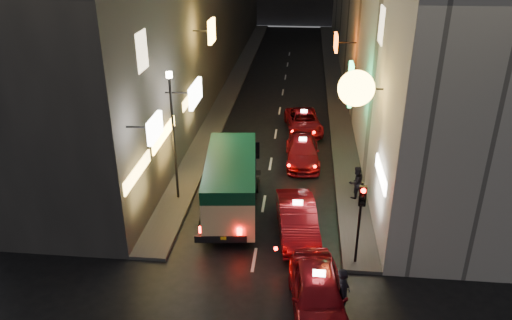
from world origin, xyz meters
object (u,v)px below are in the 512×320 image
(taxi_near, at_px, (318,291))
(lamp_post, at_px, (173,129))
(traffic_light, at_px, (361,207))
(minibus, at_px, (231,179))
(pedestrian_crossing, at_px, (343,290))

(taxi_near, xyz_separation_m, lamp_post, (-6.67, 7.25, 2.81))
(traffic_light, bearing_deg, minibus, 145.92)
(traffic_light, height_order, lamp_post, lamp_post)
(minibus, xyz_separation_m, traffic_light, (5.43, -3.67, 0.97))
(lamp_post, bearing_deg, traffic_light, -28.91)
(taxi_near, bearing_deg, pedestrian_crossing, -2.54)
(taxi_near, xyz_separation_m, traffic_light, (1.53, 2.73, 1.77))
(traffic_light, bearing_deg, taxi_near, -119.36)
(minibus, xyz_separation_m, taxi_near, (3.90, -6.40, -0.80))
(taxi_near, height_order, pedestrian_crossing, pedestrian_crossing)
(pedestrian_crossing, bearing_deg, lamp_post, 58.38)
(minibus, bearing_deg, lamp_post, 162.87)
(pedestrian_crossing, xyz_separation_m, lamp_post, (-7.50, 7.29, 2.66))
(minibus, distance_m, lamp_post, 3.53)
(taxi_near, distance_m, pedestrian_crossing, 0.85)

